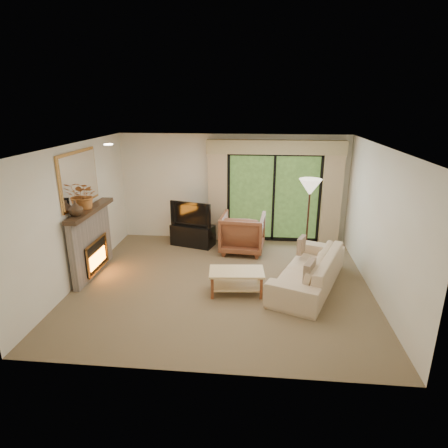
# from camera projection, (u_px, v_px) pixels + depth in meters

# --- Properties ---
(floor) EXTENTS (5.50, 5.50, 0.00)m
(floor) POSITION_uv_depth(u_px,v_px,m) (222.00, 283.00, 7.17)
(floor) COLOR #776346
(floor) RESTS_ON ground
(ceiling) EXTENTS (5.50, 5.50, 0.00)m
(ceiling) POSITION_uv_depth(u_px,v_px,m) (222.00, 146.00, 6.36)
(ceiling) COLOR white
(ceiling) RESTS_ON ground
(wall_back) EXTENTS (5.00, 0.00, 5.00)m
(wall_back) POSITION_uv_depth(u_px,v_px,m) (233.00, 188.00, 9.13)
(wall_back) COLOR white
(wall_back) RESTS_ON ground
(wall_front) EXTENTS (5.00, 0.00, 5.00)m
(wall_front) POSITION_uv_depth(u_px,v_px,m) (201.00, 282.00, 4.40)
(wall_front) COLOR white
(wall_front) RESTS_ON ground
(wall_left) EXTENTS (0.00, 5.00, 5.00)m
(wall_left) POSITION_uv_depth(u_px,v_px,m) (77.00, 214.00, 7.02)
(wall_left) COLOR white
(wall_left) RESTS_ON ground
(wall_right) EXTENTS (0.00, 5.00, 5.00)m
(wall_right) POSITION_uv_depth(u_px,v_px,m) (379.00, 223.00, 6.51)
(wall_right) COLOR white
(wall_right) RESTS_ON ground
(fireplace) EXTENTS (0.24, 1.70, 1.37)m
(fireplace) POSITION_uv_depth(u_px,v_px,m) (91.00, 242.00, 7.39)
(fireplace) COLOR gray
(fireplace) RESTS_ON floor
(mirror) EXTENTS (0.07, 1.45, 1.02)m
(mirror) POSITION_uv_depth(u_px,v_px,m) (79.00, 178.00, 7.00)
(mirror) COLOR tan
(mirror) RESTS_ON wall_left
(sliding_door) EXTENTS (2.26, 0.10, 2.16)m
(sliding_door) POSITION_uv_depth(u_px,v_px,m) (274.00, 198.00, 9.05)
(sliding_door) COLOR black
(sliding_door) RESTS_ON floor
(curtain_left) EXTENTS (0.45, 0.18, 2.35)m
(curtain_left) POSITION_uv_depth(u_px,v_px,m) (218.00, 193.00, 9.04)
(curtain_left) COLOR tan
(curtain_left) RESTS_ON floor
(curtain_right) EXTENTS (0.45, 0.18, 2.35)m
(curtain_right) POSITION_uv_depth(u_px,v_px,m) (332.00, 196.00, 8.80)
(curtain_right) COLOR tan
(curtain_right) RESTS_ON floor
(cornice) EXTENTS (3.20, 0.24, 0.32)m
(cornice) POSITION_uv_depth(u_px,v_px,m) (276.00, 147.00, 8.59)
(cornice) COLOR tan
(cornice) RESTS_ON wall_back
(media_console) EXTENTS (1.10, 0.72, 0.50)m
(media_console) POSITION_uv_depth(u_px,v_px,m) (193.00, 235.00, 9.02)
(media_console) COLOR black
(media_console) RESTS_ON floor
(tv) EXTENTS (1.02, 0.41, 0.59)m
(tv) POSITION_uv_depth(u_px,v_px,m) (192.00, 213.00, 8.85)
(tv) COLOR black
(tv) RESTS_ON media_console
(armchair) EXTENTS (1.04, 1.06, 0.90)m
(armchair) POSITION_uv_depth(u_px,v_px,m) (243.00, 233.00, 8.58)
(armchair) COLOR brown
(armchair) RESTS_ON floor
(sofa) EXTENTS (1.69, 2.49, 0.68)m
(sofa) POSITION_uv_depth(u_px,v_px,m) (308.00, 269.00, 6.98)
(sofa) COLOR #CEB28E
(sofa) RESTS_ON floor
(pillow_near) EXTENTS (0.26, 0.44, 0.42)m
(pillow_near) POSITION_uv_depth(u_px,v_px,m) (309.00, 273.00, 6.28)
(pillow_near) COLOR brown
(pillow_near) RESTS_ON sofa
(pillow_far) EXTENTS (0.21, 0.35, 0.35)m
(pillow_far) POSITION_uv_depth(u_px,v_px,m) (301.00, 245.00, 7.55)
(pillow_far) COLOR brown
(pillow_far) RESTS_ON sofa
(coffee_table) EXTENTS (1.02, 0.62, 0.44)m
(coffee_table) POSITION_uv_depth(u_px,v_px,m) (236.00, 282.00, 6.75)
(coffee_table) COLOR #F1C789
(coffee_table) RESTS_ON floor
(floor_lamp) EXTENTS (0.50, 0.50, 1.79)m
(floor_lamp) POSITION_uv_depth(u_px,v_px,m) (308.00, 220.00, 8.03)
(floor_lamp) COLOR beige
(floor_lamp) RESTS_ON floor
(vase) EXTENTS (0.30, 0.30, 0.27)m
(vase) POSITION_uv_depth(u_px,v_px,m) (75.00, 208.00, 6.67)
(vase) COLOR #3B291A
(vase) RESTS_ON fireplace
(branches) EXTENTS (0.58, 0.55, 0.52)m
(branches) POSITION_uv_depth(u_px,v_px,m) (86.00, 195.00, 7.05)
(branches) COLOR #BE7032
(branches) RESTS_ON fireplace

